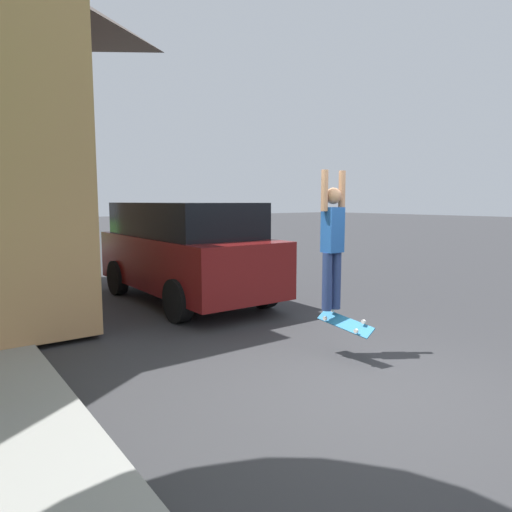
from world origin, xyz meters
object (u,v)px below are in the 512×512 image
(suv_parked, at_px, (184,249))
(skateboard, at_px, (345,323))
(skateboarder, at_px, (332,239))
(car_down_street, at_px, (3,232))

(suv_parked, relative_size, skateboard, 5.90)
(suv_parked, height_order, skateboarder, skateboarder)
(car_down_street, xyz_separation_m, skateboarder, (1.23, -20.46, 0.95))
(car_down_street, relative_size, skateboard, 4.91)
(car_down_street, xyz_separation_m, skateboard, (1.27, -20.67, -0.15))
(car_down_street, distance_m, skateboarder, 20.52)
(suv_parked, xyz_separation_m, skateboard, (-0.01, -4.53, -0.60))
(car_down_street, bearing_deg, skateboarder, -86.57)
(skateboarder, height_order, skateboard, skateboarder)
(suv_parked, bearing_deg, skateboard, -90.07)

